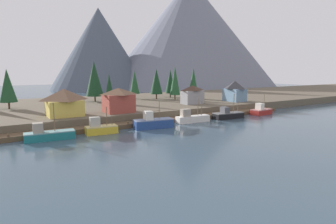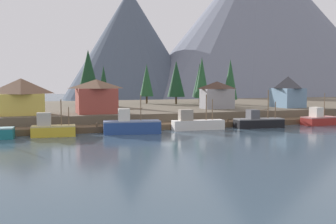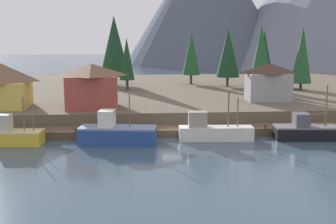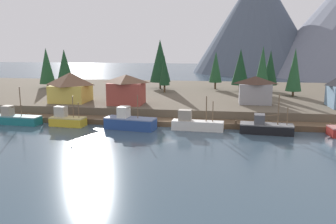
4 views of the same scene
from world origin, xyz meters
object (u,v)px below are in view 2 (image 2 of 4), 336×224
object	(u,v)px
fishing_boat_white	(196,123)
conifer_near_left	(176,79)
house_yellow	(21,96)
fishing_boat_yellow	(52,129)
house_grey	(217,95)
conifer_back_right	(202,77)
conifer_near_right	(200,80)
house_red	(96,96)
conifer_centre	(147,80)
fishing_boat_blue	(131,126)
conifer_far_right	(104,82)
fishing_boat_black	(258,122)
house_blue	(288,91)
conifer_far_left	(230,79)
fishing_boat_red	(319,119)
conifer_back_left	(88,74)

from	to	relation	value
fishing_boat_white	conifer_near_left	xyz separation A→B (m)	(9.14, 34.59, 7.99)
house_yellow	fishing_boat_yellow	bearing A→B (deg)	-70.03
house_grey	house_yellow	world-z (taller)	house_yellow
fishing_boat_white	conifer_back_right	size ratio (longest dim) A/B	0.76
conifer_near_right	conifer_back_right	size ratio (longest dim) A/B	0.90
house_red	conifer_centre	size ratio (longest dim) A/B	0.70
house_yellow	fishing_boat_blue	bearing A→B (deg)	-37.71
conifer_back_right	conifer_far_right	bearing A→B (deg)	177.80
fishing_boat_black	conifer_back_right	world-z (taller)	conifer_back_right
house_blue	conifer_near_right	size ratio (longest dim) A/B	0.65
house_red	house_yellow	distance (m)	13.17
conifer_near_left	conifer_near_right	world-z (taller)	conifer_near_left
fishing_boat_white	conifer_back_right	bearing A→B (deg)	67.69
fishing_boat_white	house_red	bearing A→B (deg)	148.67
house_grey	conifer_far_left	xyz separation A→B (m)	(10.30, 13.29, 3.43)
house_red	conifer_far_right	distance (m)	20.73
fishing_boat_white	conifer_centre	bearing A→B (deg)	89.66
fishing_boat_yellow	fishing_boat_white	world-z (taller)	fishing_boat_white
fishing_boat_blue	conifer_far_right	xyz separation A→B (m)	(1.23, 31.61, 6.97)
fishing_boat_blue	fishing_boat_white	bearing A→B (deg)	12.81
fishing_boat_red	conifer_near_right	xyz separation A→B (m)	(-8.40, 38.15, 7.74)
conifer_back_left	conifer_far_right	world-z (taller)	conifer_back_left
conifer_back_left	fishing_boat_yellow	bearing A→B (deg)	-105.95
house_grey	conifer_back_right	bearing A→B (deg)	78.94
fishing_boat_red	house_red	bearing A→B (deg)	159.43
house_yellow	conifer_far_right	xyz separation A→B (m)	(18.01, 18.64, 2.44)
conifer_far_right	fishing_boat_red	bearing A→B (deg)	-40.82
fishing_boat_blue	fishing_boat_red	world-z (taller)	fishing_boat_blue
fishing_boat_black	house_yellow	size ratio (longest dim) A/B	1.11
conifer_far_right	conifer_far_left	bearing A→B (deg)	-3.95
house_red	conifer_near_left	bearing A→B (deg)	44.05
fishing_boat_black	conifer_back_right	size ratio (longest dim) A/B	0.75
fishing_boat_black	house_blue	world-z (taller)	house_blue
fishing_boat_black	conifer_near_right	size ratio (longest dim) A/B	0.82
conifer_back_right	conifer_centre	bearing A→B (deg)	140.12
fishing_boat_yellow	conifer_centre	distance (m)	48.55
fishing_boat_yellow	conifer_near_right	bearing A→B (deg)	47.52
fishing_boat_red	house_blue	xyz separation A→B (m)	(3.08, 14.29, 5.03)
conifer_far_right	fishing_boat_white	bearing A→B (deg)	-70.96
conifer_far_left	fishing_boat_yellow	bearing A→B (deg)	-147.93
fishing_boat_blue	conifer_near_right	xyz separation A→B (m)	(29.04, 38.49, 7.55)
house_red	house_blue	world-z (taller)	house_blue
house_red	conifer_near_left	world-z (taller)	conifer_near_left
fishing_boat_black	house_yellow	bearing A→B (deg)	168.02
fishing_boat_blue	conifer_back_left	bearing A→B (deg)	100.34
house_red	house_yellow	world-z (taller)	house_yellow
fishing_boat_red	house_red	size ratio (longest dim) A/B	0.96
fishing_boat_red	fishing_boat_blue	bearing A→B (deg)	175.31
conifer_near_right	conifer_back_left	size ratio (longest dim) A/B	0.79
conifer_back_left	fishing_boat_blue	bearing A→B (deg)	-88.16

